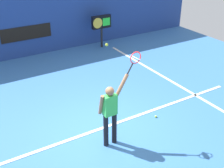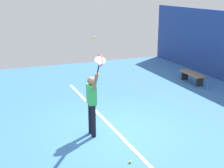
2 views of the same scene
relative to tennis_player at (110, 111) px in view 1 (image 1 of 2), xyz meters
The scene contains 10 objects.
ground_plane 1.17m from the tennis_player, 86.06° to the left, with size 18.00×18.00×0.00m, color #3870B2.
back_wall 7.26m from the tennis_player, 89.68° to the left, with size 18.00×0.20×3.04m, color navy.
sponsor_banner_center 7.12m from the tennis_player, 89.67° to the left, with size 2.20×0.03×0.60m, color black.
court_baseline 1.22m from the tennis_player, 86.61° to the left, with size 10.00×0.10×0.01m, color white.
court_sideline 4.71m from the tennis_player, 34.25° to the left, with size 0.10×7.00×0.01m, color white.
tennis_player is the anchor object (origin of this frame).
tennis_racket 1.43m from the tennis_player, ahead, with size 0.46×0.27×0.61m.
tennis_ball 1.72m from the tennis_player, 106.63° to the left, with size 0.07×0.07×0.07m, color #CCE033.
scoreboard_clock 7.31m from the tennis_player, 62.29° to the left, with size 0.96×0.20×1.53m.
spare_ball 2.07m from the tennis_player, 10.43° to the left, with size 0.07×0.07×0.07m, color #CCE033.
Camera 1 is at (-3.21, -5.91, 5.00)m, focal length 47.32 mm.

